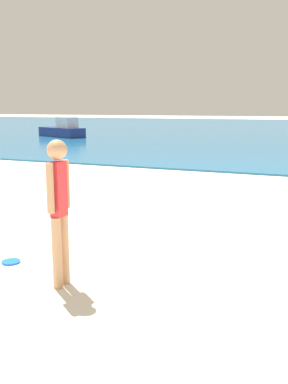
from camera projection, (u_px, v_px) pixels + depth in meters
person_standing at (59, 205)px, 4.74m from camera, size 0.22×0.37×1.62m
frisbee at (11, 262)px, 5.62m from camera, size 0.24×0.24×0.03m
boat_near at (63, 130)px, 28.53m from camera, size 3.93×2.62×1.28m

